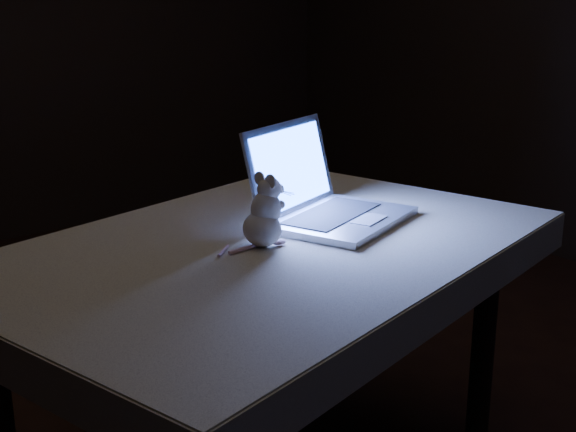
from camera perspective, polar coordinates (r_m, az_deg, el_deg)
table at (r=2.09m, az=-1.37°, el=-11.67°), size 1.53×1.17×0.73m
tablecloth at (r=1.96m, az=-0.51°, el=-3.25°), size 1.65×1.29×0.10m
laptop at (r=2.06m, az=4.13°, el=3.02°), size 0.48×0.45×0.26m
plush_mouse at (r=1.88m, az=-1.95°, el=0.39°), size 0.18×0.18×0.18m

